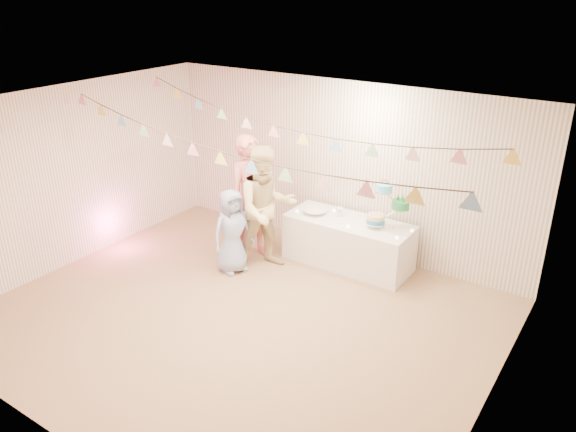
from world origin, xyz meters
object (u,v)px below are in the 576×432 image
Objects in this scene: cake_stand at (388,202)px; person_child at (232,231)px; table at (348,242)px; person_adult_b at (266,209)px; person_adult_a at (251,198)px.

person_child is at bearing -147.77° from cake_stand.
person_adult_b reaches higher than table.
table is at bearing -174.81° from cake_stand.
cake_stand is 1.99m from person_adult_a.
table is 1.57m from person_adult_a.
person_adult_a reaches higher than person_adult_b.
cake_stand is 0.54× the size of person_child.
person_adult_b is 1.47× the size of person_child.
person_child is at bearing -153.12° from person_adult_a.
person_adult_a reaches higher than cake_stand.
person_child is (-1.83, -1.15, -0.47)m from cake_stand.
table is 0.92m from cake_stand.
person_adult_a is at bearing -157.21° from table.
table is at bearing -16.36° from person_adult_b.
person_adult_a reaches higher than person_child.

